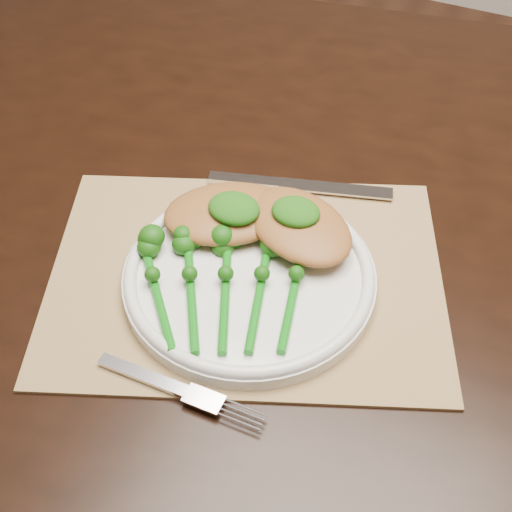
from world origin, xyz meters
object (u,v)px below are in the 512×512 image
at_px(dining_table, 342,377).
at_px(dinner_plate, 249,276).
at_px(broccolini_bundle, 225,296).
at_px(placemat, 246,277).
at_px(chicken_fillet_left, 228,213).

distance_m(dining_table, dinner_plate, 0.43).
bearing_deg(dining_table, broccolini_bundle, -120.56).
bearing_deg(broccolini_bundle, placemat, 65.21).
height_order(dinner_plate, chicken_fillet_left, chicken_fillet_left).
distance_m(dining_table, chicken_fillet_left, 0.44).
bearing_deg(chicken_fillet_left, dining_table, 9.73).
xyz_separation_m(dining_table, placemat, (-0.08, -0.17, 0.37)).
xyz_separation_m(placemat, broccolini_bundle, (-0.00, -0.05, 0.02)).
relative_size(placemat, dinner_plate, 1.58).
distance_m(placemat, broccolini_bundle, 0.05).
relative_size(dinner_plate, chicken_fillet_left, 1.87).
bearing_deg(dinner_plate, chicken_fillet_left, 132.01).
height_order(dining_table, dinner_plate, dinner_plate).
distance_m(dinner_plate, broccolini_bundle, 0.04).
relative_size(dining_table, broccolini_bundle, 7.71).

